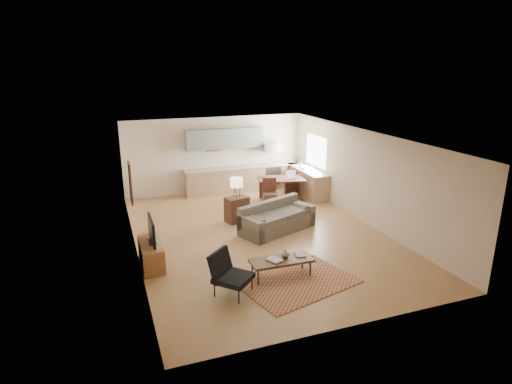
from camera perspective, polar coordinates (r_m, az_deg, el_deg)
name	(u,v)px	position (r m, az deg, el deg)	size (l,w,h in m)	color
room	(260,188)	(11.28, 0.52, 0.56)	(9.00, 9.00, 9.00)	#9E7042
kitchen_counter_back	(243,179)	(15.60, -1.80, 1.78)	(4.26, 0.64, 0.92)	#9F795A
kitchen_counter_right	(307,182)	(15.31, 6.84, 1.37)	(0.64, 2.26, 0.92)	#9F795A
kitchen_range	(271,176)	(15.97, 1.95, 2.10)	(0.62, 0.62, 0.90)	#A5A8AD
kitchen_microwave	(271,147)	(15.74, 1.96, 5.99)	(0.62, 0.40, 0.35)	#A5A8AD
upper_cabinets	(225,138)	(15.25, -4.19, 7.13)	(2.80, 0.34, 0.70)	gray
window_right	(316,151)	(15.19, 8.00, 5.44)	(0.02, 1.40, 1.05)	white
wall_art_left	(131,183)	(11.43, -16.36, 1.13)	(0.06, 0.42, 1.10)	brown
triptych	(213,144)	(15.31, -5.76, 6.37)	(1.70, 0.04, 0.50)	beige
rug	(297,282)	(9.42, 5.49, -11.81)	(2.37, 1.64, 0.02)	brown
sofa	(278,217)	(11.92, 2.89, -3.36)	(2.29, 1.00, 0.80)	#5F564A
coffee_table	(281,268)	(9.52, 3.39, -10.05)	(1.39, 0.55, 0.42)	#452B16
book_a	(271,262)	(9.29, 1.96, -9.25)	(0.36, 0.40, 0.03)	maroon
book_b	(296,254)	(9.66, 5.30, -8.27)	(0.29, 0.34, 0.02)	navy
vase	(285,254)	(9.48, 3.92, -8.22)	(0.21, 0.21, 0.18)	black
armchair	(233,274)	(8.75, -3.06, -10.87)	(0.78, 0.78, 0.89)	black
tv_credenza	(151,254)	(10.24, -13.80, -8.03)	(0.48, 1.25, 0.58)	brown
tv	(152,231)	(10.02, -13.75, -5.01)	(0.10, 0.96, 0.58)	black
console_table	(237,209)	(12.61, -2.57, -2.32)	(0.64, 0.43, 0.75)	#371E16
table_lamp	(237,187)	(12.40, -2.61, 0.64)	(0.37, 0.37, 0.60)	beige
dining_table	(281,189)	(14.54, 3.34, 0.36)	(1.55, 0.89, 0.78)	#371E16
dining_chair_near	(270,193)	(13.82, 1.89, -0.17)	(0.45, 0.47, 0.94)	#371E16
dining_chair_far	(291,182)	(15.24, 4.67, 1.33)	(0.43, 0.45, 0.90)	#371E16
laptop	(291,175)	(14.44, 4.67, 2.33)	(0.33, 0.25, 0.25)	#A5A8AD
soap_bottle	(301,165)	(15.42, 6.01, 3.65)	(0.09, 0.09, 0.19)	beige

